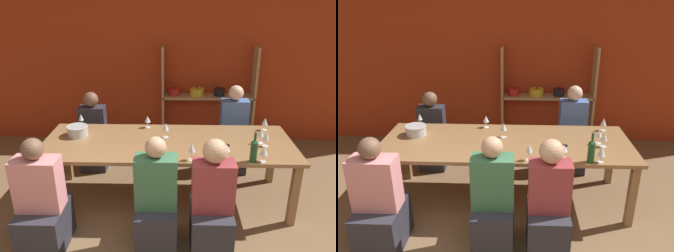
{
  "view_description": "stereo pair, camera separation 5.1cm",
  "coord_description": "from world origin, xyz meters",
  "views": [
    {
      "loc": [
        0.22,
        -1.4,
        2.32
      ],
      "look_at": [
        0.13,
        2.09,
        0.92
      ],
      "focal_mm": 35.0,
      "sensor_mm": 36.0,
      "label": 1
    },
    {
      "loc": [
        0.27,
        -1.4,
        2.32
      ],
      "look_at": [
        0.13,
        2.09,
        0.92
      ],
      "focal_mm": 35.0,
      "sensor_mm": 36.0,
      "label": 2
    }
  ],
  "objects": [
    {
      "name": "wall_back_red",
      "position": [
        0.0,
        3.83,
        1.35
      ],
      "size": [
        8.8,
        0.06,
        2.7
      ],
      "color": "#B23819",
      "rests_on": "ground_plane"
    },
    {
      "name": "shelf_unit",
      "position": [
        0.7,
        3.63,
        0.57
      ],
      "size": [
        1.46,
        0.3,
        1.59
      ],
      "color": "tan",
      "rests_on": "ground_plane"
    },
    {
      "name": "dining_table",
      "position": [
        0.13,
        1.99,
        0.7
      ],
      "size": [
        2.84,
        1.04,
        0.77
      ],
      "color": "olive",
      "rests_on": "ground_plane"
    },
    {
      "name": "mixing_bowl",
      "position": [
        -0.94,
        2.14,
        0.83
      ],
      "size": [
        0.25,
        0.25,
        0.12
      ],
      "color": "#B7BABC",
      "rests_on": "dining_table"
    },
    {
      "name": "wine_bottle_green",
      "position": [
        1.0,
        1.53,
        0.9
      ],
      "size": [
        0.07,
        0.07,
        0.32
      ],
      "color": "#1E4C23",
      "rests_on": "dining_table"
    },
    {
      "name": "wine_glass_white_a",
      "position": [
        -0.13,
        2.41,
        0.88
      ],
      "size": [
        0.07,
        0.07,
        0.15
      ],
      "color": "white",
      "rests_on": "dining_table"
    },
    {
      "name": "wine_glass_red_a",
      "position": [
        0.1,
        2.11,
        0.9
      ],
      "size": [
        0.07,
        0.07,
        0.18
      ],
      "color": "white",
      "rests_on": "dining_table"
    },
    {
      "name": "wine_glass_white_b",
      "position": [
        0.38,
        1.55,
        0.9
      ],
      "size": [
        0.07,
        0.07,
        0.18
      ],
      "color": "white",
      "rests_on": "dining_table"
    },
    {
      "name": "wine_glass_empty_a",
      "position": [
        1.1,
        1.53,
        0.89
      ],
      "size": [
        0.08,
        0.08,
        0.17
      ],
      "color": "white",
      "rests_on": "dining_table"
    },
    {
      "name": "wine_glass_white_c",
      "position": [
        0.73,
        1.62,
        0.87
      ],
      "size": [
        0.08,
        0.08,
        0.15
      ],
      "color": "white",
      "rests_on": "dining_table"
    },
    {
      "name": "wine_glass_red_b",
      "position": [
        -0.98,
        2.44,
        0.88
      ],
      "size": [
        0.06,
        0.06,
        0.16
      ],
      "color": "white",
      "rests_on": "dining_table"
    },
    {
      "name": "wine_glass_white_d",
      "position": [
        1.17,
        1.97,
        0.89
      ],
      "size": [
        0.07,
        0.07,
        0.18
      ],
      "color": "white",
      "rests_on": "dining_table"
    },
    {
      "name": "wine_glass_empty_b",
      "position": [
        1.31,
        2.36,
        0.88
      ],
      "size": [
        0.07,
        0.07,
        0.16
      ],
      "color": "white",
      "rests_on": "dining_table"
    },
    {
      "name": "wine_glass_red_c",
      "position": [
        1.21,
        1.9,
        0.89
      ],
      "size": [
        0.07,
        0.07,
        0.17
      ],
      "color": "white",
      "rests_on": "dining_table"
    },
    {
      "name": "cell_phone",
      "position": [
        0.75,
        1.86,
        0.77
      ],
      "size": [
        0.14,
        0.16,
        0.01
      ],
      "color": "black",
      "rests_on": "dining_table"
    },
    {
      "name": "person_near_a",
      "position": [
        0.56,
        1.13,
        0.44
      ],
      "size": [
        0.38,
        0.47,
        1.19
      ],
      "color": "#2D2D38",
      "rests_on": "ground_plane"
    },
    {
      "name": "person_far_a",
      "position": [
        1.01,
        2.79,
        0.45
      ],
      "size": [
        0.36,
        0.46,
        1.22
      ],
      "rotation": [
        0.0,
        0.0,
        3.14
      ],
      "color": "#2D2D38",
      "rests_on": "ground_plane"
    },
    {
      "name": "person_near_b",
      "position": [
        0.05,
        1.18,
        0.43
      ],
      "size": [
        0.39,
        0.48,
        1.18
      ],
      "color": "#2D2D38",
      "rests_on": "ground_plane"
    },
    {
      "name": "person_far_b",
      "position": [
        -0.93,
        2.8,
        0.41
      ],
      "size": [
        0.36,
        0.45,
        1.11
      ],
      "rotation": [
        0.0,
        0.0,
        3.14
      ],
      "color": "#2D2D38",
      "rests_on": "ground_plane"
    },
    {
      "name": "person_near_c",
      "position": [
        -1.05,
        1.17,
        0.42
      ],
      "size": [
        0.42,
        0.53,
        1.16
      ],
      "color": "#2D2D38",
      "rests_on": "ground_plane"
    }
  ]
}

